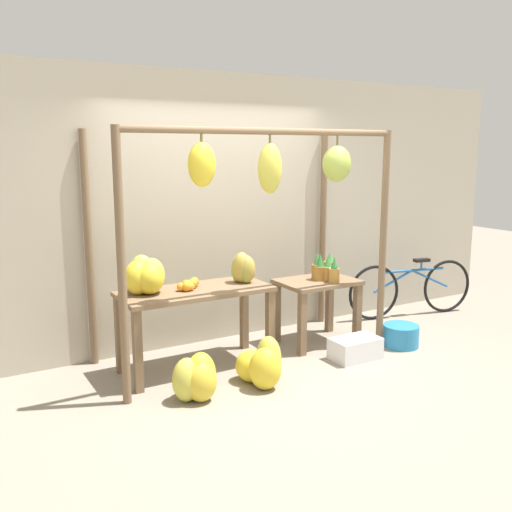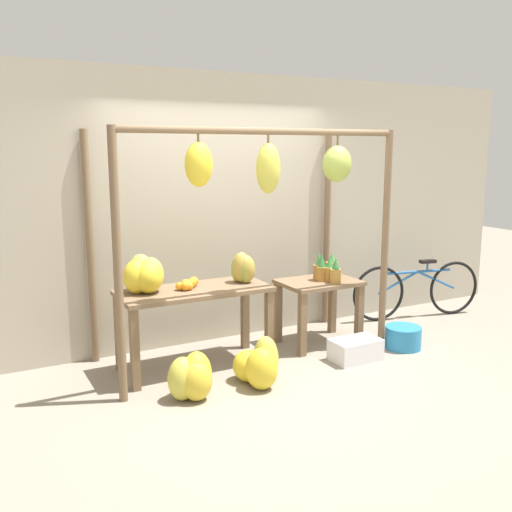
% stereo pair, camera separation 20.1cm
% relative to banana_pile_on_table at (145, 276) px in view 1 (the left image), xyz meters
% --- Properties ---
extents(ground_plane, '(20.00, 20.00, 0.00)m').
position_rel_banana_pile_on_table_xyz_m(ground_plane, '(0.99, -0.75, -0.92)').
color(ground_plane, gray).
extents(shop_wall_back, '(8.00, 0.08, 2.80)m').
position_rel_banana_pile_on_table_xyz_m(shop_wall_back, '(0.99, 0.61, 0.48)').
color(shop_wall_back, '#B2A893').
rests_on(shop_wall_back, ground_plane).
extents(stall_awning, '(2.77, 1.17, 2.21)m').
position_rel_banana_pile_on_table_xyz_m(stall_awning, '(1.04, -0.29, 0.69)').
color(stall_awning, brown).
rests_on(stall_awning, ground_plane).
extents(display_table_main, '(1.40, 0.61, 0.76)m').
position_rel_banana_pile_on_table_xyz_m(display_table_main, '(0.44, -0.08, -0.29)').
color(display_table_main, brown).
rests_on(display_table_main, ground_plane).
extents(display_table_side, '(0.80, 0.58, 0.68)m').
position_rel_banana_pile_on_table_xyz_m(display_table_side, '(1.84, -0.07, -0.39)').
color(display_table_side, brown).
rests_on(display_table_side, ground_plane).
extents(banana_pile_on_table, '(0.44, 0.44, 0.34)m').
position_rel_banana_pile_on_table_xyz_m(banana_pile_on_table, '(0.00, 0.00, 0.00)').
color(banana_pile_on_table, gold).
rests_on(banana_pile_on_table, display_table_main).
extents(orange_pile, '(0.26, 0.22, 0.09)m').
position_rel_banana_pile_on_table_xyz_m(orange_pile, '(0.39, -0.05, -0.12)').
color(orange_pile, orange).
rests_on(orange_pile, display_table_main).
extents(pineapple_cluster, '(0.27, 0.31, 0.29)m').
position_rel_banana_pile_on_table_xyz_m(pineapple_cluster, '(1.91, -0.11, -0.12)').
color(pineapple_cluster, olive).
rests_on(pineapple_cluster, display_table_side).
extents(banana_pile_ground_left, '(0.46, 0.40, 0.39)m').
position_rel_banana_pile_on_table_xyz_m(banana_pile_ground_left, '(0.16, -0.71, -0.74)').
color(banana_pile_ground_left, yellow).
rests_on(banana_pile_ground_left, ground_plane).
extents(banana_pile_ground_right, '(0.46, 0.58, 0.42)m').
position_rel_banana_pile_on_table_xyz_m(banana_pile_ground_right, '(0.77, -0.72, -0.74)').
color(banana_pile_ground_right, gold).
rests_on(banana_pile_ground_right, ground_plane).
extents(fruit_crate_white, '(0.48, 0.29, 0.21)m').
position_rel_banana_pile_on_table_xyz_m(fruit_crate_white, '(1.88, -0.65, -0.81)').
color(fruit_crate_white, silver).
rests_on(fruit_crate_white, ground_plane).
extents(blue_bucket, '(0.37, 0.37, 0.23)m').
position_rel_banana_pile_on_table_xyz_m(blue_bucket, '(2.53, -0.60, -0.80)').
color(blue_bucket, teal).
rests_on(blue_bucket, ground_plane).
extents(parked_bicycle, '(1.67, 0.38, 0.71)m').
position_rel_banana_pile_on_table_xyz_m(parked_bicycle, '(3.43, 0.15, -0.57)').
color(parked_bicycle, black).
rests_on(parked_bicycle, ground_plane).
extents(papaya_pile, '(0.26, 0.27, 0.30)m').
position_rel_banana_pile_on_table_xyz_m(papaya_pile, '(0.95, -0.08, -0.02)').
color(papaya_pile, '#93A33D').
rests_on(papaya_pile, display_table_main).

